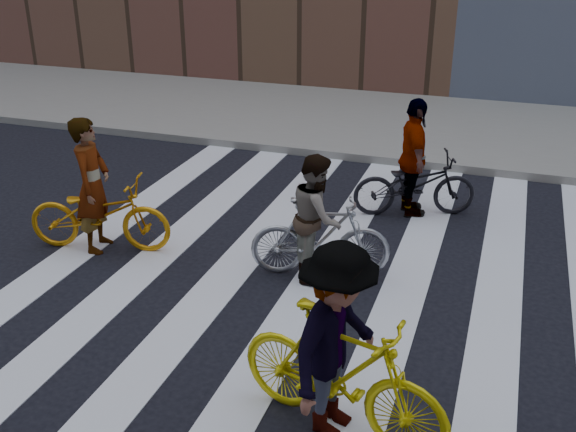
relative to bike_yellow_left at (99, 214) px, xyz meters
The scene contains 11 objects.
ground 3.64m from the bike_yellow_left, ahead, with size 100.00×100.00×0.00m, color black.
sidewalk_far 7.98m from the bike_yellow_left, 63.27° to the left, with size 100.00×5.00×0.15m, color gray.
zebra_crosswalk 3.64m from the bike_yellow_left, ahead, with size 8.25×10.00×0.01m.
bike_yellow_left is the anchor object (origin of this frame).
bike_silver_mid 3.05m from the bike_yellow_left, ahead, with size 0.49×1.75×1.05m, color #9EA0A8.
bike_yellow_right 4.69m from the bike_yellow_left, 31.19° to the right, with size 0.57×2.01×1.21m, color #D0BD0B.
bike_dark_rear 4.62m from the bike_yellow_left, 33.51° to the left, with size 0.64×1.85×0.97m, color black.
rider_left 0.42m from the bike_yellow_left, behind, with size 0.68×0.44×1.85m, color slate.
rider_mid 3.01m from the bike_yellow_left, ahead, with size 0.78×0.61×1.61m, color slate.
rider_right 4.66m from the bike_yellow_left, 31.51° to the right, with size 1.18×0.68×1.82m, color slate.
rider_rear 4.59m from the bike_yellow_left, 33.85° to the left, with size 1.06×0.44×1.81m, color slate.
Camera 1 is at (1.52, -6.66, 4.18)m, focal length 42.00 mm.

